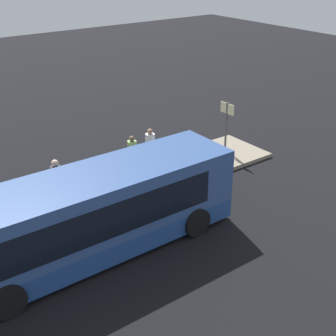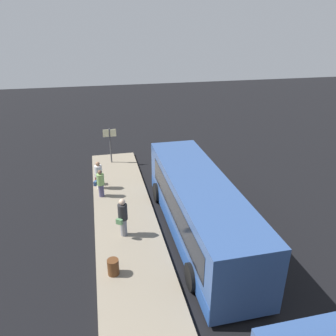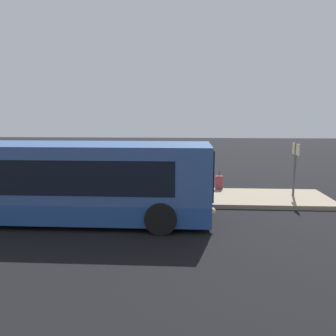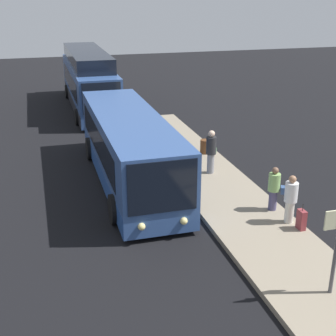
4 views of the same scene
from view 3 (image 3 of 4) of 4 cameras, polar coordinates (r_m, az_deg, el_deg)
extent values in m
plane|color=black|center=(12.49, -14.31, -8.68)|extent=(80.00, 80.00, 0.00)
cube|color=gray|center=(15.32, -10.88, -4.80)|extent=(20.00, 2.98, 0.18)
cube|color=#33518C|center=(12.23, -17.27, -2.01)|extent=(10.21, 2.47, 2.61)
cube|color=#23478C|center=(12.45, -17.06, -6.31)|extent=(10.15, 2.49, 0.70)
cube|color=black|center=(12.27, -18.46, -0.55)|extent=(8.37, 2.50, 1.15)
cube|color=black|center=(11.43, 7.46, -0.56)|extent=(0.06, 2.18, 1.67)
sphere|color=#F9E58C|center=(12.36, 7.20, -5.59)|extent=(0.24, 0.24, 0.24)
sphere|color=#F9E58C|center=(11.06, 7.69, -7.43)|extent=(0.24, 0.24, 0.24)
cylinder|color=black|center=(12.92, -0.43, -5.37)|extent=(1.03, 0.30, 1.03)
cylinder|color=black|center=(10.56, -1.29, -8.83)|extent=(1.03, 0.30, 1.03)
cylinder|color=black|center=(14.88, -26.94, -4.43)|extent=(1.03, 0.30, 1.03)
cylinder|color=#4C476B|center=(15.77, 3.35, -2.54)|extent=(0.38, 0.38, 0.72)
cylinder|color=#8CB766|center=(15.65, 3.37, -0.13)|extent=(0.54, 0.54, 0.63)
sphere|color=brown|center=(15.58, 3.39, 1.43)|extent=(0.23, 0.23, 0.23)
cube|color=#334C7F|center=(15.96, 3.84, -0.90)|extent=(0.31, 0.25, 0.24)
cylinder|color=gray|center=(15.42, -11.28, -2.77)|extent=(0.41, 0.41, 0.84)
cylinder|color=#262628|center=(15.27, -11.38, 0.11)|extent=(0.59, 0.59, 0.73)
sphere|color=beige|center=(15.20, -11.44, 1.99)|extent=(0.27, 0.27, 0.27)
cube|color=#598C59|center=(15.57, -12.06, -0.91)|extent=(0.28, 0.31, 0.24)
cylinder|color=silver|center=(15.88, 6.98, -2.45)|extent=(0.42, 0.42, 0.76)
cylinder|color=silver|center=(15.75, 7.03, 0.06)|extent=(0.60, 0.60, 0.66)
sphere|color=#9E7051|center=(15.68, 7.07, 1.69)|extent=(0.25, 0.25, 0.25)
cube|color=maroon|center=(16.06, 8.88, -2.53)|extent=(0.34, 0.19, 0.66)
cylinder|color=black|center=(15.98, 8.92, -0.96)|extent=(0.02, 0.02, 0.24)
cylinder|color=#4C4C51|center=(15.55, 21.19, -0.22)|extent=(0.10, 0.10, 2.40)
cube|color=beige|center=(15.43, 21.39, 3.07)|extent=(0.04, 0.87, 0.50)
cylinder|color=#593319|center=(16.79, -18.80, -2.42)|extent=(0.44, 0.44, 0.65)
camera|label=1|loc=(11.19, -94.84, 28.68)|focal=50.00mm
camera|label=2|loc=(22.96, -45.50, 19.80)|focal=35.00mm
camera|label=4|loc=(15.87, 65.00, 17.28)|focal=50.00mm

